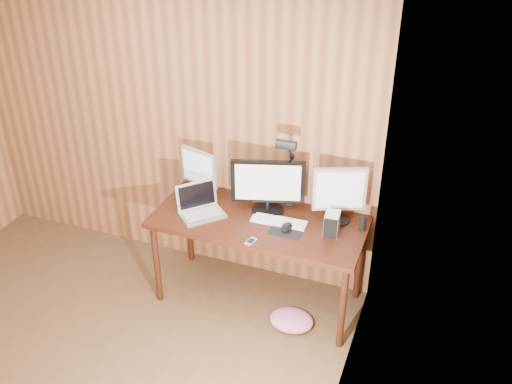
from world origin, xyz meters
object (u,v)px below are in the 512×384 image
Objects in this scene: monitor_right at (339,193)px; keyboard at (279,221)px; desk at (262,229)px; laptop at (200,206)px; mouse at (287,227)px; speaker at (363,223)px; monitor_center at (268,186)px; monitor_left at (199,171)px; phone at (251,241)px; hard_drive at (332,223)px; desk_lamp at (288,162)px.

monitor_right reaches higher than keyboard.
monitor_right is at bearing 12.78° from desk.
mouse is at bearing -46.45° from laptop.
speaker is (1.21, 0.20, 0.00)m from laptop.
monitor_center is 0.35m from mouse.
keyboard is (0.13, -0.12, -0.21)m from monitor_center.
phone is (0.62, -0.49, -0.20)m from monitor_left.
laptop is at bearing -174.52° from monitor_center.
laptop reaches higher than keyboard.
speaker is at bearing 44.57° from phone.
hard_drive reaches higher than speaker.
monitor_left is at bearing 167.32° from desk.
desk_lamp reaches higher than desk.
monitor_right is 1.10× the size of laptop.
monitor_center is 0.28m from keyboard.
monitor_right is 1.06m from laptop.
monitor_right is 0.44m from desk_lamp.
monitor_right is 0.23m from hard_drive.
monitor_left is at bearing 165.09° from keyboard.
monitor_left is 0.97× the size of laptop.
monitor_left is 0.93× the size of keyboard.
hard_drive is 1.39× the size of speaker.
laptop is 0.62× the size of desk_lamp.
desk is 0.78m from speaker.
monitor_left is 0.32m from laptop.
phone is at bearing -148.83° from speaker.
speaker is at bearing 7.38° from desk_lamp.
monitor_left reaches higher than phone.
monitor_left is at bearing 158.01° from monitor_right.
desk is 3.82× the size of keyboard.
monitor_right is at bearing -32.32° from laptop.
monitor_right is at bearing 11.62° from desk_lamp.
hard_drive is 0.60m from phone.
laptop is at bearing 168.80° from phone.
monitor_center is at bearing 70.64° from desk.
monitor_right is 0.46m from mouse.
desk_lamp is (0.10, 0.51, 0.40)m from phone.
mouse is at bearing -57.44° from desk_lamp.
monitor_left is at bearing 173.41° from mouse.
mouse is (0.22, -0.20, -0.20)m from monitor_center.
monitor_left is at bearing 68.44° from laptop.
monitor_center reaches higher than keyboard.
laptop is 0.62m from keyboard.
monitor_left is 0.60× the size of desk_lamp.
mouse is at bearing -162.99° from monitor_right.
hard_drive is 0.23m from speaker.
keyboard is 0.44m from desk_lamp.
hard_drive is (1.13, -0.18, -0.13)m from monitor_left.
laptop is 2.49× the size of hard_drive.
monitor_right is 1.05× the size of keyboard.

